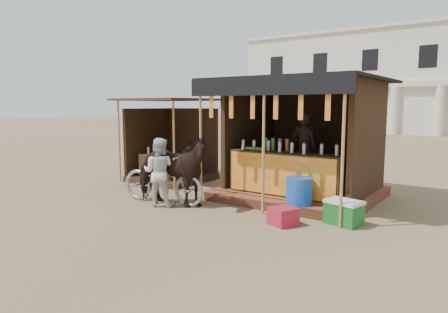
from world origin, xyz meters
The scene contains 10 objects.
ground centered at (0.00, 0.00, 0.00)m, with size 120.00×120.00×0.00m, color #846B4C.
main_stall centered at (1.00, 3.36, 1.03)m, with size 3.60×3.61×2.78m.
secondary_stall centered at (-3.17, 3.24, 0.85)m, with size 2.40×2.40×2.38m.
cow centered at (-0.95, 0.96, 0.78)m, with size 0.85×1.86×1.57m, color black.
motorbike centered at (-1.29, 1.04, 0.56)m, with size 0.74×2.12×1.11m, color #9A99A1.
bystander centered at (-1.18, 0.82, 0.75)m, with size 0.73×0.57×1.50m, color silver.
blue_barrel centered at (1.59, 2.00, 0.37)m, with size 0.53×0.53×0.75m, color blue.
red_crate centered at (1.68, 1.13, 0.16)m, with size 0.44×0.43×0.33m, color #A51B2F.
cooler centered at (2.58, 1.79, 0.23)m, with size 0.73×0.58×0.46m.
background_building centered at (-2.00, 29.94, 3.98)m, with size 26.00×7.45×8.18m.
Camera 1 is at (4.93, -5.34, 2.21)m, focal length 32.00 mm.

